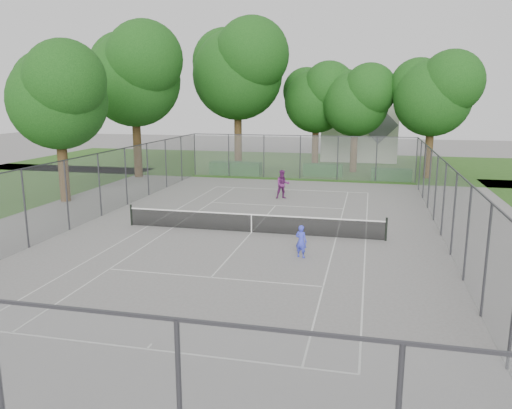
% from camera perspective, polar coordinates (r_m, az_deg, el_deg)
% --- Properties ---
extents(ground, '(120.00, 120.00, 0.00)m').
position_cam_1_polar(ground, '(24.49, -0.52, -3.23)').
color(ground, slate).
rests_on(ground, ground).
extents(grass_far, '(60.00, 20.00, 0.00)m').
position_cam_1_polar(grass_far, '(49.70, 6.47, 4.57)').
color(grass_far, '#244B15').
rests_on(grass_far, ground).
extents(court_markings, '(11.03, 23.83, 0.01)m').
position_cam_1_polar(court_markings, '(24.49, -0.52, -3.21)').
color(court_markings, beige).
rests_on(court_markings, ground).
extents(tennis_net, '(12.87, 0.10, 1.10)m').
position_cam_1_polar(tennis_net, '(24.36, -0.53, -2.07)').
color(tennis_net, black).
rests_on(tennis_net, ground).
extents(perimeter_fence, '(18.08, 34.08, 3.52)m').
position_cam_1_polar(perimeter_fence, '(24.07, -0.53, 0.93)').
color(perimeter_fence, '#38383D').
rests_on(perimeter_fence, ground).
extents(tree_far_left, '(9.26, 8.46, 13.32)m').
position_cam_1_polar(tree_far_left, '(46.05, -2.01, 15.46)').
color(tree_far_left, '#3D2916').
rests_on(tree_far_left, ground).
extents(tree_far_midleft, '(6.75, 6.16, 9.70)m').
position_cam_1_polar(tree_far_midleft, '(47.08, 7.02, 12.27)').
color(tree_far_midleft, '#3D2916').
rests_on(tree_far_midleft, ground).
extents(tree_far_midright, '(6.51, 5.94, 9.35)m').
position_cam_1_polar(tree_far_midright, '(44.75, 11.45, 11.83)').
color(tree_far_midright, '#3D2916').
rests_on(tree_far_midright, ground).
extents(tree_far_right, '(7.05, 6.43, 10.13)m').
position_cam_1_polar(tree_far_right, '(42.97, 19.71, 12.08)').
color(tree_far_right, '#3D2916').
rests_on(tree_far_right, ground).
extents(tree_side_back, '(8.59, 7.84, 12.35)m').
position_cam_1_polar(tree_side_back, '(42.33, -13.73, 14.52)').
color(tree_side_back, '#3D2916').
rests_on(tree_side_back, ground).
extents(tree_side_front, '(6.86, 6.27, 9.87)m').
position_cam_1_polar(tree_side_front, '(33.42, -21.72, 11.80)').
color(tree_side_front, '#3D2916').
rests_on(tree_side_front, ground).
extents(hedge_left, '(4.36, 1.31, 1.09)m').
position_cam_1_polar(hedge_left, '(42.82, -2.31, 4.15)').
color(hedge_left, '#174819').
rests_on(hedge_left, ground).
extents(hedge_mid, '(3.27, 0.93, 1.03)m').
position_cam_1_polar(hedge_mid, '(42.35, 7.64, 3.92)').
color(hedge_mid, '#174819').
rests_on(hedge_mid, ground).
extents(hedge_right, '(3.13, 1.15, 0.94)m').
position_cam_1_polar(hedge_right, '(41.18, 15.20, 3.31)').
color(hedge_right, '#174819').
rests_on(hedge_right, ground).
extents(house, '(7.61, 5.90, 9.47)m').
position_cam_1_polar(house, '(54.18, 11.82, 9.06)').
color(house, beige).
rests_on(house, ground).
extents(girl_player, '(0.58, 0.48, 1.38)m').
position_cam_1_polar(girl_player, '(20.68, 5.18, -4.20)').
color(girl_player, blue).
rests_on(girl_player, ground).
extents(woman_player, '(1.10, 0.98, 1.88)m').
position_cam_1_polar(woman_player, '(32.57, 3.06, 2.31)').
color(woman_player, '#662262').
rests_on(woman_player, ground).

